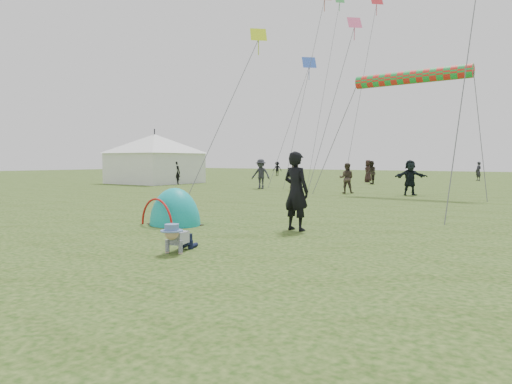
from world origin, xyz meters
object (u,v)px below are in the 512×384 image
Objects in this scene: popup_tent at (175,225)px; event_marquee at (155,157)px; crawling_toddler at (177,237)px; standing_adult at (296,191)px.

event_marquee is (-17.66, 14.68, 1.98)m from popup_tent.
event_marquee reaches higher than popup_tent.
popup_tent is 23.05m from event_marquee.
crawling_toddler is 3.74m from popup_tent.
standing_adult is at bearing 65.23° from crawling_toddler.
standing_adult reaches higher than popup_tent.
event_marquee is (-20.40, 17.21, 1.69)m from crawling_toddler.
crawling_toddler is 0.13× the size of event_marquee.
popup_tent is (-2.74, 2.53, -0.29)m from crawling_toddler.
standing_adult reaches higher than crawling_toddler.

